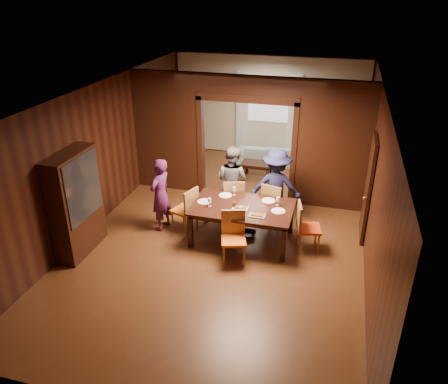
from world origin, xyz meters
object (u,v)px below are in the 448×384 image
(chair_far_l, at_px, (234,199))
(chair_near, at_px, (234,239))
(chair_far_r, at_px, (274,203))
(dining_table, at_px, (242,223))
(person_purple, at_px, (160,195))
(chair_left, at_px, (184,209))
(person_navy, at_px, (276,187))
(hutch, at_px, (76,204))
(coffee_table, at_px, (257,170))
(chair_right, at_px, (309,227))
(sofa, at_px, (270,154))
(person_grey, at_px, (232,181))

(chair_far_l, xyz_separation_m, chair_near, (0.40, -1.57, 0.00))
(chair_far_r, bearing_deg, dining_table, 72.93)
(person_purple, height_order, chair_left, person_purple)
(person_navy, xyz_separation_m, chair_far_r, (-0.00, -0.09, -0.34))
(person_purple, height_order, hutch, hutch)
(coffee_table, bearing_deg, chair_right, -62.45)
(chair_far_r, bearing_deg, chair_right, 149.68)
(chair_left, bearing_deg, dining_table, 105.87)
(chair_left, bearing_deg, chair_near, 75.57)
(chair_left, height_order, chair_right, same)
(sofa, xyz_separation_m, chair_far_r, (0.67, -3.37, 0.21))
(person_grey, bearing_deg, dining_table, 137.48)
(person_grey, distance_m, sofa, 3.22)
(person_purple, distance_m, chair_far_l, 1.59)
(dining_table, bearing_deg, chair_near, -88.61)
(coffee_table, relative_size, chair_left, 0.82)
(sofa, relative_size, chair_far_l, 1.93)
(person_grey, distance_m, dining_table, 1.20)
(coffee_table, bearing_deg, person_purple, -113.86)
(dining_table, bearing_deg, hutch, -158.17)
(person_navy, xyz_separation_m, chair_right, (0.80, -0.89, -0.34))
(dining_table, distance_m, chair_left, 1.25)
(sofa, bearing_deg, dining_table, 84.92)
(person_grey, height_order, dining_table, person_grey)
(person_grey, bearing_deg, person_purple, 61.92)
(person_grey, bearing_deg, hutch, 64.95)
(person_grey, distance_m, coffee_table, 2.22)
(person_navy, bearing_deg, chair_right, 126.45)
(person_purple, relative_size, chair_far_r, 1.60)
(chair_near, bearing_deg, chair_far_l, 87.20)
(chair_left, bearing_deg, person_purple, -62.51)
(chair_near, xyz_separation_m, hutch, (-2.92, -0.39, 0.52))
(chair_far_r, bearing_deg, coffee_table, -55.50)
(chair_left, bearing_deg, person_grey, 159.83)
(chair_far_l, bearing_deg, sofa, -110.61)
(person_navy, height_order, chair_near, person_navy)
(chair_far_r, distance_m, chair_near, 1.66)
(sofa, distance_m, chair_far_r, 3.45)
(coffee_table, xyz_separation_m, chair_far_r, (0.84, -2.34, 0.28))
(person_purple, bearing_deg, coffee_table, 169.70)
(sofa, height_order, coffee_table, sofa)
(person_grey, relative_size, chair_far_l, 1.64)
(coffee_table, xyz_separation_m, chair_left, (-0.91, -3.08, 0.28))
(dining_table, xyz_separation_m, coffee_table, (-0.33, 3.15, -0.18))
(sofa, bearing_deg, hutch, 55.56)
(chair_far_r, xyz_separation_m, hutch, (-3.41, -1.98, 0.52))
(sofa, relative_size, chair_near, 1.93)
(chair_far_l, bearing_deg, chair_right, 137.99)
(chair_far_r, bearing_deg, chair_far_l, 15.80)
(person_purple, relative_size, chair_right, 1.60)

